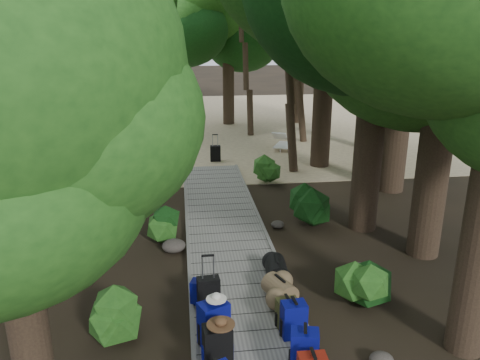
{
  "coord_description": "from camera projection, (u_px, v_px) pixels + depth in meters",
  "views": [
    {
      "loc": [
        -1.02,
        -9.59,
        4.91
      ],
      "look_at": [
        0.53,
        2.49,
        1.0
      ],
      "focal_mm": 35.0,
      "sensor_mm": 36.0,
      "label": 1
    }
  ],
  "objects": [
    {
      "name": "ground",
      "position": [
        231.0,
        255.0,
        10.68
      ],
      "size": [
        120.0,
        120.0,
        0.0
      ],
      "primitive_type": "plane",
      "color": "black",
      "rests_on": "ground"
    },
    {
      "name": "sand_beach",
      "position": [
        199.0,
        123.0,
        25.79
      ],
      "size": [
        40.0,
        22.0,
        0.02
      ],
      "primitive_type": "cube",
      "color": "#CCB789",
      "rests_on": "ground"
    },
    {
      "name": "boardwalk",
      "position": [
        227.0,
        235.0,
        11.61
      ],
      "size": [
        2.0,
        12.0,
        0.12
      ],
      "primitive_type": "cube",
      "color": "gray",
      "rests_on": "ground"
    },
    {
      "name": "backpack_left_b",
      "position": [
        217.0,
        345.0,
        6.87
      ],
      "size": [
        0.45,
        0.34,
        0.77
      ],
      "primitive_type": null,
      "rotation": [
        0.0,
        0.0,
        0.12
      ],
      "color": "black",
      "rests_on": "boardwalk"
    },
    {
      "name": "backpack_left_c",
      "position": [
        214.0,
        321.0,
        7.36
      ],
      "size": [
        0.54,
        0.48,
        0.83
      ],
      "primitive_type": null,
      "rotation": [
        0.0,
        0.0,
        0.43
      ],
      "color": "#0C0B76",
      "rests_on": "boardwalk"
    },
    {
      "name": "backpack_left_d",
      "position": [
        200.0,
        291.0,
        8.54
      ],
      "size": [
        0.39,
        0.33,
        0.5
      ],
      "primitive_type": null,
      "rotation": [
        0.0,
        0.0,
        -0.32
      ],
      "color": "#0C0B76",
      "rests_on": "boardwalk"
    },
    {
      "name": "backpack_right_b",
      "position": [
        304.0,
        349.0,
        6.82
      ],
      "size": [
        0.46,
        0.37,
        0.73
      ],
      "primitive_type": null,
      "rotation": [
        0.0,
        0.0,
        -0.25
      ],
      "color": "#0C0B76",
      "rests_on": "boardwalk"
    },
    {
      "name": "backpack_right_c",
      "position": [
        294.0,
        318.0,
        7.59
      ],
      "size": [
        0.41,
        0.3,
        0.67
      ],
      "primitive_type": null,
      "rotation": [
        0.0,
        0.0,
        0.07
      ],
      "color": "#0C0B76",
      "rests_on": "boardwalk"
    },
    {
      "name": "backpack_right_d",
      "position": [
        287.0,
        311.0,
        7.87
      ],
      "size": [
        0.38,
        0.3,
        0.55
      ],
      "primitive_type": null,
      "rotation": [
        0.0,
        0.0,
        0.11
      ],
      "color": "#44431C",
      "rests_on": "boardwalk"
    },
    {
      "name": "duffel_right_khaki",
      "position": [
        280.0,
        290.0,
        8.64
      ],
      "size": [
        0.64,
        0.76,
        0.43
      ],
      "primitive_type": null,
      "rotation": [
        0.0,
        0.0,
        0.37
      ],
      "color": "brown",
      "rests_on": "boardwalk"
    },
    {
      "name": "duffel_right_black",
      "position": [
        276.0,
        269.0,
        9.37
      ],
      "size": [
        0.48,
        0.72,
        0.43
      ],
      "primitive_type": null,
      "rotation": [
        0.0,
        0.0,
        -0.07
      ],
      "color": "black",
      "rests_on": "boardwalk"
    },
    {
      "name": "suitcase_on_boardwalk",
      "position": [
        209.0,
        293.0,
        8.34
      ],
      "size": [
        0.42,
        0.26,
        0.62
      ],
      "primitive_type": null,
      "rotation": [
        0.0,
        0.0,
        0.09
      ],
      "color": "black",
      "rests_on": "boardwalk"
    },
    {
      "name": "lone_suitcase_on_sand",
      "position": [
        215.0,
        153.0,
        18.21
      ],
      "size": [
        0.4,
        0.23,
        0.62
      ],
      "primitive_type": null,
      "rotation": [
        0.0,
        0.0,
        -0.01
      ],
      "color": "black",
      "rests_on": "sand_beach"
    },
    {
      "name": "hat_brown",
      "position": [
        221.0,
        321.0,
        6.68
      ],
      "size": [
        0.41,
        0.41,
        0.12
      ],
      "primitive_type": null,
      "color": "#51351E",
      "rests_on": "backpack_left_b"
    },
    {
      "name": "hat_white",
      "position": [
        216.0,
        296.0,
        7.2
      ],
      "size": [
        0.32,
        0.32,
        0.11
      ],
      "primitive_type": null,
      "color": "silver",
      "rests_on": "backpack_left_c"
    },
    {
      "name": "kayak",
      "position": [
        133.0,
        148.0,
        19.67
      ],
      "size": [
        1.65,
        3.19,
        0.31
      ],
      "primitive_type": "ellipsoid",
      "rotation": [
        0.0,
        0.0,
        0.32
      ],
      "color": "red",
      "rests_on": "sand_beach"
    },
    {
      "name": "sun_lounger",
      "position": [
        283.0,
        142.0,
        20.02
      ],
      "size": [
        1.39,
        2.02,
        0.63
      ],
      "primitive_type": null,
      "rotation": [
        0.0,
        0.0,
        -0.43
      ],
      "color": "silver",
      "rests_on": "sand_beach"
    },
    {
      "name": "tree_right_b",
      "position": [
        452.0,
        23.0,
        9.25
      ],
      "size": [
        5.64,
        5.64,
        10.08
      ],
      "primitive_type": null,
      "color": "black",
      "rests_on": "ground"
    },
    {
      "name": "tree_right_c",
      "position": [
        379.0,
        24.0,
        10.66
      ],
      "size": [
        5.83,
        5.83,
        10.09
      ],
      "primitive_type": null,
      "color": "black",
      "rests_on": "ground"
    },
    {
      "name": "tree_right_e",
      "position": [
        327.0,
        27.0,
        16.22
      ],
      "size": [
        5.59,
        5.59,
        10.05
      ],
      "primitive_type": null,
      "color": "black",
      "rests_on": "ground"
    },
    {
      "name": "tree_right_f",
      "position": [
        374.0,
        41.0,
        19.05
      ],
      "size": [
        5.05,
        5.05,
        9.01
      ],
      "primitive_type": null,
      "color": "black",
      "rests_on": "ground"
    },
    {
      "name": "tree_left_a",
      "position": [
        4.0,
        180.0,
        4.97
      ],
      "size": [
        4.06,
        4.06,
        6.77
      ],
      "primitive_type": null,
      "color": "black",
      "rests_on": "ground"
    },
    {
      "name": "tree_left_c",
      "position": [
        77.0,
        73.0,
        12.35
      ],
      "size": [
        4.41,
        4.41,
        7.67
      ],
      "primitive_type": null,
      "color": "black",
      "rests_on": "ground"
    },
    {
      "name": "tree_back_a",
      "position": [
        165.0,
        35.0,
        23.39
      ],
      "size": [
        5.38,
        5.38,
        9.32
      ],
      "primitive_type": null,
      "color": "black",
      "rests_on": "ground"
    },
    {
      "name": "tree_back_b",
      "position": [
        228.0,
        41.0,
        24.31
      ],
      "size": [
        4.89,
        4.89,
        8.74
      ],
      "primitive_type": null,
      "color": "black",
      "rests_on": "ground"
    },
    {
      "name": "tree_back_c",
      "position": [
        300.0,
        35.0,
        24.69
      ],
      "size": [
        5.17,
        5.17,
        9.3
      ],
      "primitive_type": null,
      "color": "black",
      "rests_on": "ground"
    },
    {
      "name": "tree_back_d",
      "position": [
        85.0,
        58.0,
        22.77
      ],
      "size": [
        4.36,
        4.36,
        7.26
      ],
      "primitive_type": null,
      "color": "black",
      "rests_on": "ground"
    },
    {
      "name": "palm_right_a",
      "position": [
        299.0,
        68.0,
        16.17
      ],
      "size": [
        4.3,
        4.3,
        7.33
      ],
      "primitive_type": null,
      "color": "#184212",
      "rests_on": "ground"
    },
    {
      "name": "palm_right_b",
      "position": [
        305.0,
        50.0,
        20.56
      ],
      "size": [
        4.23,
        4.23,
        8.17
      ],
      "primitive_type": null,
      "color": "#184212",
      "rests_on": "ground"
    },
    {
      "name": "palm_right_c",
      "position": [
        255.0,
        67.0,
        22.09
      ],
      "size": [
        4.11,
        4.11,
        6.54
      ],
      "primitive_type": null,
      "color": "#184212",
      "rests_on": "ground"
    },
    {
      "name": "palm_left_a",
      "position": [
        77.0,
        63.0,
        15.25
      ],
      "size": [
        4.89,
        4.89,
        7.77
      ],
      "primitive_type": null,
      "color": "#184212",
      "rests_on": "ground"
    },
    {
      "name": "rock_left_b",
      "position": [
        115.0,
        319.0,
        8.18
      ],
      "size": [
        0.36,
        0.32,
        0.2
      ],
      "primitive_type": null,
      "color": "#4C473F",
      "rests_on": "ground"
    },
    {
      "name": "rock_left_c",
      "position": [
        174.0,
        246.0,
        10.82
      ],
      "size": [
        0.55,
        0.49,
        0.3
      ],
      "primitive_type": null,
      "color": "#4C473F",
      "rests_on": "ground"
    },
    {
      "name": "rock_left_d",
      "position": [
        132.0,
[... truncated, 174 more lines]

